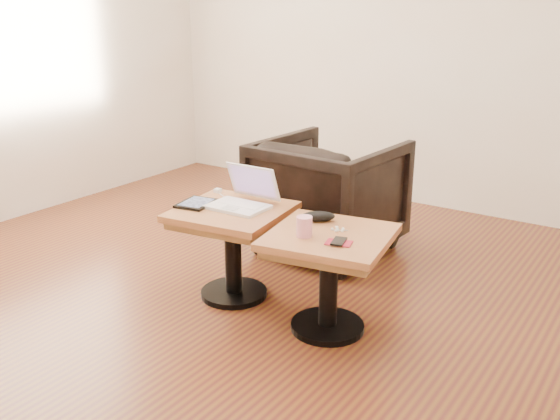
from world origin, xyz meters
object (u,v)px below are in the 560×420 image
Objects in this scene: side_table_left at (232,231)px; laptop at (243,198)px; side_table_right at (329,258)px; striped_cup at (304,227)px; armchair at (328,196)px.

laptop reaches higher than side_table_left.
laptop is at bearing 160.48° from side_table_right.
side_table_left is at bearing -109.69° from laptop.
laptop is 0.56m from striped_cup.
striped_cup is at bearing -138.44° from side_table_right.
armchair reaches higher than striped_cup.
armchair is at bearing 84.34° from laptop.
striped_cup reaches higher than side_table_left.
side_table_left is 0.77× the size of armchair.
striped_cup is at bearing -21.53° from side_table_left.
armchair is (-0.45, 1.03, -0.19)m from striped_cup.
side_table_right is 0.79× the size of armchair.
side_table_right is 2.06× the size of laptop.
striped_cup is (-0.08, -0.10, 0.18)m from side_table_right.
side_table_left is 0.97× the size of side_table_right.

